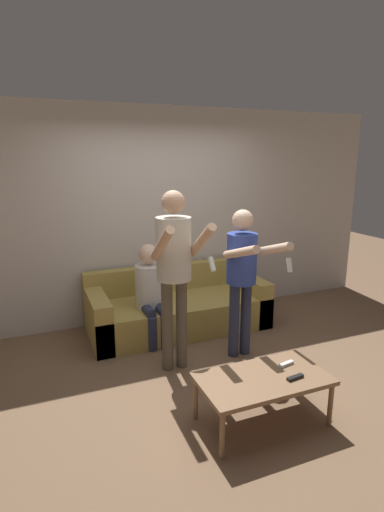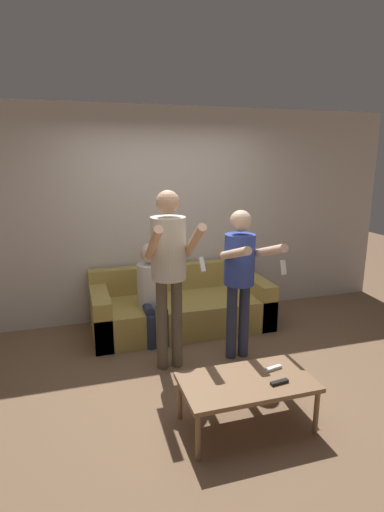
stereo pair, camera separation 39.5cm
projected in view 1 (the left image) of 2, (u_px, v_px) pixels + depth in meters
name	position (u px, v px, depth m)	size (l,w,h in m)	color
ground_plane	(212.00, 373.00, 3.96)	(14.00, 14.00, 0.00)	brown
wall_back	(158.00, 216.00, 5.12)	(6.40, 0.06, 2.70)	beige
couch	(177.00, 308.00, 4.97)	(2.17, 0.92, 0.73)	#AD9347
person_standing_left	(174.00, 260.00, 3.78)	(0.46, 0.67, 1.79)	brown
person_standing_right	(243.00, 268.00, 4.08)	(0.43, 0.75, 1.58)	#282D47
person_seated	(151.00, 289.00, 4.55)	(0.32, 0.53, 1.13)	#282D47
coffee_table	(263.00, 381.00, 3.14)	(1.03, 0.56, 0.40)	#846042
remote_near	(295.00, 377.00, 3.10)	(0.15, 0.05, 0.02)	black
remote_far	(286.00, 364.00, 3.31)	(0.15, 0.07, 0.02)	white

